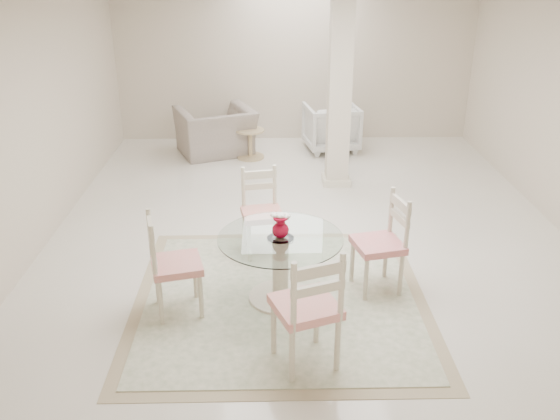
{
  "coord_description": "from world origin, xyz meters",
  "views": [
    {
      "loc": [
        -0.47,
        -6.58,
        3.09
      ],
      "look_at": [
        -0.36,
        -1.55,
        0.85
      ],
      "focal_mm": 38.0,
      "sensor_mm": 36.0,
      "label": 1
    }
  ],
  "objects_px": {
    "dining_table": "(280,269)",
    "dining_chair_south": "(310,302)",
    "red_vase": "(281,226)",
    "dining_chair_north": "(261,205)",
    "dining_chair_west": "(168,258)",
    "armchair_white": "(331,127)",
    "dining_chair_east": "(385,236)",
    "recliner_taupe": "(216,131)",
    "side_table": "(250,145)",
    "column": "(340,89)"
  },
  "relations": [
    {
      "from": "dining_chair_south",
      "to": "recliner_taupe",
      "type": "distance_m",
      "value": 5.54
    },
    {
      "from": "side_table",
      "to": "column",
      "type": "bearing_deg",
      "value": -42.31
    },
    {
      "from": "dining_chair_east",
      "to": "recliner_taupe",
      "type": "xyz_separation_m",
      "value": [
        -1.95,
        4.22,
        -0.2
      ]
    },
    {
      "from": "dining_table",
      "to": "dining_chair_east",
      "type": "distance_m",
      "value": 1.05
    },
    {
      "from": "column",
      "to": "recliner_taupe",
      "type": "bearing_deg",
      "value": 143.04
    },
    {
      "from": "column",
      "to": "dining_chair_east",
      "type": "height_order",
      "value": "column"
    },
    {
      "from": "dining_chair_north",
      "to": "side_table",
      "type": "relative_size",
      "value": 2.25
    },
    {
      "from": "dining_chair_west",
      "to": "red_vase",
      "type": "bearing_deg",
      "value": -93.28
    },
    {
      "from": "dining_chair_south",
      "to": "dining_table",
      "type": "bearing_deg",
      "value": -99.27
    },
    {
      "from": "armchair_white",
      "to": "dining_chair_east",
      "type": "bearing_deg",
      "value": 81.43
    },
    {
      "from": "dining_table",
      "to": "red_vase",
      "type": "relative_size",
      "value": 4.82
    },
    {
      "from": "armchair_white",
      "to": "dining_table",
      "type": "bearing_deg",
      "value": 69.0
    },
    {
      "from": "red_vase",
      "to": "armchair_white",
      "type": "relative_size",
      "value": 0.29
    },
    {
      "from": "red_vase",
      "to": "dining_chair_north",
      "type": "height_order",
      "value": "dining_chair_north"
    },
    {
      "from": "red_vase",
      "to": "dining_chair_north",
      "type": "xyz_separation_m",
      "value": [
        -0.19,
        1.0,
        -0.23
      ]
    },
    {
      "from": "dining_table",
      "to": "dining_chair_west",
      "type": "distance_m",
      "value": 1.05
    },
    {
      "from": "red_vase",
      "to": "recliner_taupe",
      "type": "xyz_separation_m",
      "value": [
        -0.94,
        4.4,
        -0.4
      ]
    },
    {
      "from": "column",
      "to": "dining_chair_north",
      "type": "height_order",
      "value": "column"
    },
    {
      "from": "dining_chair_west",
      "to": "column",
      "type": "bearing_deg",
      "value": -44.12
    },
    {
      "from": "dining_table",
      "to": "dining_chair_west",
      "type": "bearing_deg",
      "value": -169.22
    },
    {
      "from": "dining_chair_south",
      "to": "side_table",
      "type": "distance_m",
      "value": 5.24
    },
    {
      "from": "column",
      "to": "recliner_taupe",
      "type": "relative_size",
      "value": 2.35
    },
    {
      "from": "dining_chair_south",
      "to": "recliner_taupe",
      "type": "height_order",
      "value": "dining_chair_south"
    },
    {
      "from": "dining_chair_west",
      "to": "recliner_taupe",
      "type": "bearing_deg",
      "value": -14.95
    },
    {
      "from": "dining_table",
      "to": "dining_chair_north",
      "type": "relative_size",
      "value": 1.1
    },
    {
      "from": "red_vase",
      "to": "dining_chair_north",
      "type": "bearing_deg",
      "value": 100.54
    },
    {
      "from": "armchair_white",
      "to": "dining_chair_south",
      "type": "bearing_deg",
      "value": 73.05
    },
    {
      "from": "dining_chair_west",
      "to": "armchair_white",
      "type": "distance_m",
      "value": 5.15
    },
    {
      "from": "recliner_taupe",
      "to": "red_vase",
      "type": "bearing_deg",
      "value": 80.18
    },
    {
      "from": "dining_chair_east",
      "to": "recliner_taupe",
      "type": "bearing_deg",
      "value": -168.47
    },
    {
      "from": "column",
      "to": "dining_chair_north",
      "type": "relative_size",
      "value": 2.58
    },
    {
      "from": "dining_chair_east",
      "to": "dining_chair_west",
      "type": "relative_size",
      "value": 1.01
    },
    {
      "from": "dining_table",
      "to": "dining_chair_south",
      "type": "height_order",
      "value": "dining_chair_south"
    },
    {
      "from": "red_vase",
      "to": "dining_chair_north",
      "type": "distance_m",
      "value": 1.04
    },
    {
      "from": "dining_chair_west",
      "to": "side_table",
      "type": "height_order",
      "value": "dining_chair_west"
    },
    {
      "from": "dining_table",
      "to": "dining_chair_north",
      "type": "distance_m",
      "value": 1.04
    },
    {
      "from": "dining_chair_south",
      "to": "armchair_white",
      "type": "distance_m",
      "value": 5.64
    },
    {
      "from": "dining_table",
      "to": "dining_chair_south",
      "type": "bearing_deg",
      "value": -78.73
    },
    {
      "from": "dining_table",
      "to": "red_vase",
      "type": "distance_m",
      "value": 0.44
    },
    {
      "from": "recliner_taupe",
      "to": "armchair_white",
      "type": "bearing_deg",
      "value": 163.34
    },
    {
      "from": "armchair_white",
      "to": "recliner_taupe",
      "type": "bearing_deg",
      "value": -4.21
    },
    {
      "from": "side_table",
      "to": "red_vase",
      "type": "bearing_deg",
      "value": -84.76
    },
    {
      "from": "dining_table",
      "to": "armchair_white",
      "type": "height_order",
      "value": "armchair_white"
    },
    {
      "from": "column",
      "to": "dining_chair_east",
      "type": "distance_m",
      "value": 2.97
    },
    {
      "from": "dining_chair_south",
      "to": "side_table",
      "type": "relative_size",
      "value": 2.52
    },
    {
      "from": "dining_chair_north",
      "to": "dining_chair_south",
      "type": "xyz_separation_m",
      "value": [
        0.39,
        -2.01,
        0.07
      ]
    },
    {
      "from": "dining_table",
      "to": "side_table",
      "type": "relative_size",
      "value": 2.47
    },
    {
      "from": "red_vase",
      "to": "dining_chair_south",
      "type": "relative_size",
      "value": 0.2
    },
    {
      "from": "dining_chair_north",
      "to": "recliner_taupe",
      "type": "height_order",
      "value": "dining_chair_north"
    },
    {
      "from": "red_vase",
      "to": "side_table",
      "type": "xyz_separation_m",
      "value": [
        -0.38,
        4.18,
        -0.56
      ]
    }
  ]
}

